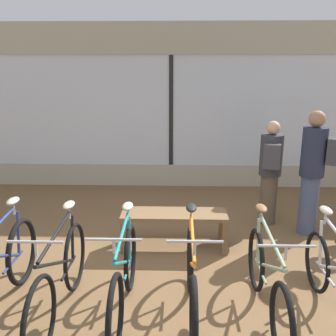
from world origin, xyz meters
The scene contains 11 objects.
ground_plane centered at (0.00, 0.00, 0.00)m, with size 24.00×24.00×0.00m, color brown.
shop_back_wall centered at (0.00, 3.93, 1.64)m, with size 12.00×0.08×3.20m.
bicycle_far_left centered at (-1.60, -0.22, 0.40)m, with size 0.46×1.79×1.06m.
bicycle_left centered at (-0.98, -0.32, 0.41)m, with size 0.46×1.80×1.05m.
bicycle_center_left centered at (-0.37, -0.27, 0.39)m, with size 0.46×1.71×1.04m.
bicycle_center_right centered at (0.29, -0.28, 0.39)m, with size 0.46×1.69×1.03m.
bicycle_right centered at (1.01, -0.28, 0.38)m, with size 0.46×1.75×1.02m.
bicycle_far_right centered at (1.66, -0.29, 0.38)m, with size 0.46×1.72×1.01m.
display_bench centered at (0.10, 1.16, 0.41)m, with size 1.40×0.44×0.51m.
customer_near_rack centered at (2.06, 1.67, 0.98)m, with size 0.56×0.47×1.80m.
customer_by_window centered at (1.55, 2.03, 0.87)m, with size 0.41×0.53×1.61m.
Camera 1 is at (0.15, -3.48, 2.38)m, focal length 40.00 mm.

